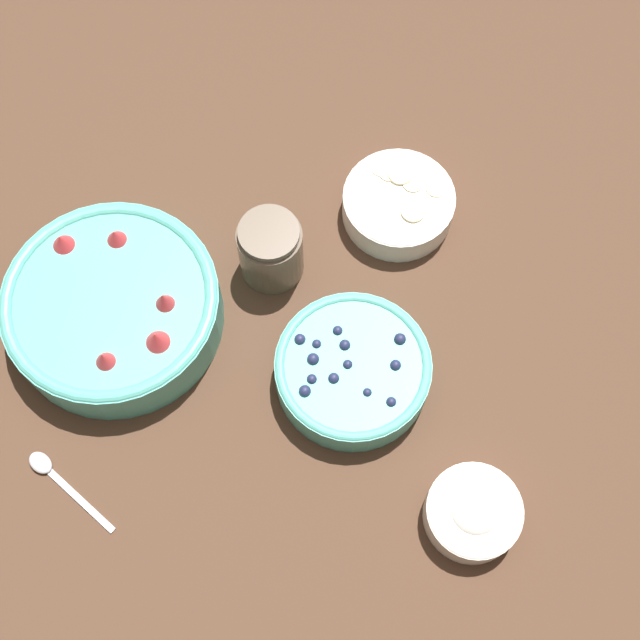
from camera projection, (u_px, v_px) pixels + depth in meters
name	position (u px, v px, depth m)	size (l,w,h in m)	color
ground_plane	(285.00, 377.00, 1.10)	(4.00, 4.00, 0.00)	#4C3323
bowl_strawberries	(113.00, 306.00, 1.09)	(0.27, 0.27, 0.09)	#56B7A8
bowl_blueberries	(353.00, 366.00, 1.07)	(0.19, 0.19, 0.06)	#56B7A8
bowl_bananas	(398.00, 203.00, 1.16)	(0.15, 0.15, 0.05)	white
bowl_cream	(473.00, 512.00, 1.01)	(0.11, 0.11, 0.05)	silver
jar_chocolate	(271.00, 251.00, 1.12)	(0.08, 0.08, 0.10)	brown
spoon	(56.00, 477.00, 1.05)	(0.10, 0.12, 0.01)	silver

